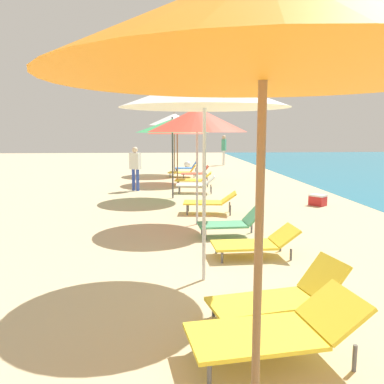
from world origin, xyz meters
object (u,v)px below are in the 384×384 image
(umbrella_sixth, at_px, (177,128))
(lounger_farthest_shoreside, at_px, (187,167))
(lounger_fourth_inland, at_px, (231,222))
(umbrella_farthest, at_px, (174,119))
(lounger_fifth_shoreside, at_px, (197,184))
(cooler_box, at_px, (318,200))
(umbrella_fifth, at_px, (172,126))
(lounger_farthest_inland, at_px, (184,171))
(lounger_third_shoreside, at_px, (256,242))
(person_walking_far, at_px, (224,147))
(umbrella_second, at_px, (264,24))
(person_walking_mid, at_px, (135,165))
(lounger_second_shoreside, at_px, (278,329))
(lounger_fourth_shoreside, at_px, (211,201))
(lounger_sixth_inland, at_px, (194,179))
(lounger_third_inland, at_px, (281,295))
(umbrella_fourth, at_px, (197,120))
(beach_ball, at_px, (187,165))
(lounger_sixth_shoreside, at_px, (196,172))
(umbrella_third, at_px, (205,92))

(umbrella_sixth, height_order, lounger_farthest_shoreside, umbrella_sixth)
(lounger_fourth_inland, xyz_separation_m, umbrella_farthest, (-0.77, 11.68, 2.31))
(lounger_fifth_shoreside, xyz_separation_m, cooler_box, (3.19, -2.55, -0.15))
(umbrella_fifth, relative_size, lounger_farthest_inland, 1.84)
(lounger_third_shoreside, bearing_deg, person_walking_far, -99.48)
(umbrella_second, distance_m, person_walking_mid, 12.19)
(lounger_farthest_inland, relative_size, person_walking_far, 0.76)
(umbrella_second, height_order, lounger_fifth_shoreside, umbrella_second)
(lounger_third_shoreside, xyz_separation_m, lounger_farthest_inland, (-0.58, 11.77, 0.01))
(lounger_farthest_inland, bearing_deg, umbrella_farthest, -61.68)
(lounger_second_shoreside, distance_m, lounger_farthest_inland, 14.83)
(lounger_fourth_shoreside, height_order, lounger_sixth_inland, lounger_fourth_shoreside)
(lounger_farthest_shoreside, bearing_deg, lounger_third_inland, 88.22)
(lounger_farthest_inland, bearing_deg, umbrella_fourth, 100.29)
(lounger_second_shoreside, bearing_deg, person_walking_mid, -87.33)
(lounger_fifth_shoreside, distance_m, person_walking_far, 11.26)
(umbrella_sixth, bearing_deg, beach_ball, 82.92)
(umbrella_sixth, xyz_separation_m, lounger_sixth_shoreside, (0.83, 1.09, -1.87))
(lounger_second_shoreside, relative_size, lounger_fifth_shoreside, 1.22)
(umbrella_second, height_order, umbrella_third, umbrella_second)
(umbrella_third, distance_m, umbrella_sixth, 10.76)
(lounger_third_inland, xyz_separation_m, lounger_sixth_shoreside, (0.12, 13.09, 0.04))
(lounger_sixth_inland, bearing_deg, beach_ball, -83.40)
(person_walking_far, bearing_deg, beach_ball, 59.19)
(lounger_third_inland, height_order, lounger_farthest_inland, lounger_third_inland)
(lounger_fourth_inland, height_order, lounger_sixth_shoreside, lounger_sixth_shoreside)
(umbrella_second, relative_size, lounger_third_shoreside, 2.11)
(lounger_third_inland, bearing_deg, umbrella_sixth, -98.08)
(umbrella_fifth, bearing_deg, person_walking_mid, 126.56)
(lounger_farthest_shoreside, bearing_deg, lounger_sixth_shoreside, 91.56)
(lounger_third_inland, relative_size, lounger_farthest_inland, 1.18)
(lounger_third_inland, xyz_separation_m, lounger_sixth_inland, (-0.12, 10.99, 0.00))
(umbrella_third, bearing_deg, lounger_third_inland, -59.15)
(umbrella_fifth, xyz_separation_m, lounger_fifth_shoreside, (0.82, 1.01, -1.91))
(lounger_third_inland, relative_size, cooler_box, 3.03)
(lounger_farthest_shoreside, bearing_deg, umbrella_third, 85.40)
(umbrella_second, relative_size, umbrella_fourth, 1.14)
(lounger_third_inland, xyz_separation_m, umbrella_fifth, (-0.99, 8.27, 1.95))
(lounger_farthest_inland, relative_size, person_walking_mid, 0.89)
(lounger_fourth_inland, distance_m, lounger_farthest_inland, 10.45)
(lounger_fourth_shoreside, height_order, umbrella_sixth, umbrella_sixth)
(umbrella_fifth, xyz_separation_m, lounger_farthest_inland, (0.64, 5.73, -1.96))
(umbrella_farthest, bearing_deg, umbrella_third, -90.06)
(umbrella_fourth, relative_size, lounger_fourth_shoreside, 1.90)
(lounger_third_shoreside, relative_size, umbrella_sixth, 0.58)
(lounger_sixth_shoreside, xyz_separation_m, lounger_farthest_inland, (-0.48, 0.91, -0.04))
(lounger_third_inland, relative_size, person_walking_mid, 1.05)
(person_walking_far, height_order, cooler_box, person_walking_far)
(lounger_sixth_shoreside, xyz_separation_m, umbrella_farthest, (-0.85, 2.15, 2.29))
(lounger_fourth_inland, height_order, lounger_farthest_inland, lounger_farthest_inland)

